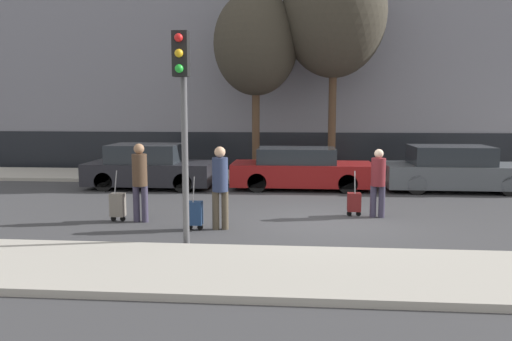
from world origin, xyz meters
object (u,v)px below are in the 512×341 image
(parked_car_2, at_px, (453,170))
(pedestrian_right, at_px, (378,179))
(trolley_center, at_px, (195,213))
(traffic_light, at_px, (183,97))
(parked_car_0, at_px, (150,167))
(bare_tree_near_crossing, at_px, (256,44))
(bare_tree_down_street, at_px, (334,14))
(trolley_right, at_px, (354,202))
(trolley_left, at_px, (118,205))
(pedestrian_center, at_px, (220,182))
(pedestrian_left, at_px, (140,177))
(parked_car_1, at_px, (301,169))

(parked_car_2, bearing_deg, pedestrian_right, -125.96)
(trolley_center, distance_m, traffic_light, 2.81)
(parked_car_0, xyz_separation_m, trolley_center, (2.66, -5.53, -0.30))
(traffic_light, relative_size, bare_tree_near_crossing, 0.60)
(parked_car_2, xyz_separation_m, bare_tree_down_street, (-3.68, 2.32, 5.25))
(bare_tree_down_street, bearing_deg, trolley_right, -88.65)
(traffic_light, bearing_deg, bare_tree_down_street, 70.51)
(trolley_left, relative_size, trolley_right, 1.08)
(parked_car_2, distance_m, pedestrian_center, 8.64)
(pedestrian_right, distance_m, bare_tree_near_crossing, 8.26)
(pedestrian_left, bearing_deg, parked_car_1, 55.22)
(parked_car_1, relative_size, trolley_left, 3.76)
(pedestrian_right, relative_size, traffic_light, 0.41)
(pedestrian_left, height_order, trolley_right, pedestrian_left)
(parked_car_0, height_order, trolley_left, parked_car_0)
(trolley_center, bearing_deg, trolley_right, 25.40)
(trolley_left, bearing_deg, trolley_right, 10.57)
(pedestrian_left, height_order, trolley_left, pedestrian_left)
(trolley_center, xyz_separation_m, trolley_right, (3.57, 1.70, -0.03))
(pedestrian_left, bearing_deg, trolley_right, 13.31)
(traffic_light, bearing_deg, trolley_center, 94.06)
(parked_car_1, distance_m, trolley_left, 6.58)
(parked_car_1, bearing_deg, trolley_center, -111.91)
(bare_tree_down_street, bearing_deg, traffic_light, -109.49)
(parked_car_1, height_order, pedestrian_left, pedestrian_left)
(parked_car_0, xyz_separation_m, bare_tree_near_crossing, (3.30, 2.44, 4.23))
(pedestrian_left, distance_m, bare_tree_near_crossing, 8.52)
(parked_car_1, relative_size, bare_tree_near_crossing, 0.67)
(trolley_right, distance_m, traffic_light, 5.25)
(pedestrian_right, height_order, bare_tree_down_street, bare_tree_down_street)
(parked_car_1, bearing_deg, pedestrian_left, -126.23)
(pedestrian_left, bearing_deg, pedestrian_center, -14.38)
(parked_car_0, bearing_deg, bare_tree_near_crossing, 36.54)
(parked_car_2, bearing_deg, trolley_right, -131.23)
(parked_car_0, relative_size, traffic_light, 1.03)
(pedestrian_right, bearing_deg, trolley_left, -161.76)
(parked_car_0, xyz_separation_m, parked_car_2, (9.76, 0.19, -0.00))
(parked_car_2, relative_size, trolley_center, 3.77)
(bare_tree_near_crossing, bearing_deg, pedestrian_right, -61.37)
(parked_car_2, bearing_deg, pedestrian_center, -139.39)
(parked_car_2, bearing_deg, traffic_light, -134.71)
(parked_car_2, relative_size, trolley_right, 3.96)
(parked_car_0, height_order, pedestrian_center, pedestrian_center)
(trolley_center, bearing_deg, parked_car_0, 115.72)
(trolley_left, height_order, traffic_light, traffic_light)
(trolley_center, relative_size, bare_tree_down_street, 0.14)
(pedestrian_center, distance_m, trolley_right, 3.49)
(bare_tree_down_street, bearing_deg, trolley_left, -126.07)
(trolley_center, bearing_deg, pedestrian_left, 155.10)
(parked_car_0, bearing_deg, parked_car_2, 1.13)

